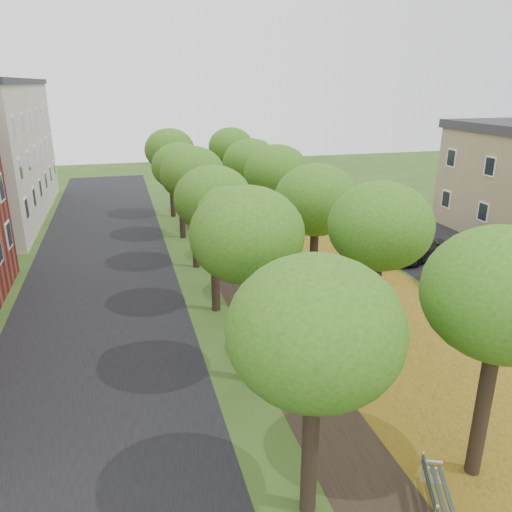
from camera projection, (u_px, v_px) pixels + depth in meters
ground at (386, 490)px, 13.03m from camera, size 120.00×120.00×0.00m
street_asphalt at (100, 297)px, 24.83m from camera, size 8.00×70.00×0.01m
footpath at (246, 282)px, 26.70m from camera, size 3.20×70.00×0.01m
leaf_verge at (332, 273)px, 27.94m from camera, size 7.50×70.00×0.01m
parking_lot at (453, 254)px, 30.96m from camera, size 9.00×16.00×0.01m
tree_row_west at (202, 191)px, 24.49m from camera, size 3.70×33.70×6.68m
tree_row_east at (294, 186)px, 25.68m from camera, size 3.70×33.70×6.68m
bench at (437, 493)px, 12.33m from camera, size 1.24×1.98×0.91m
car_silver at (466, 273)px, 26.04m from camera, size 4.38×2.72×1.39m
car_red at (468, 267)px, 26.76m from camera, size 4.73×2.21×1.50m
car_grey at (419, 247)px, 29.98m from camera, size 5.56×3.80×1.50m
car_white at (382, 227)px, 34.19m from camera, size 6.00×4.37×1.52m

